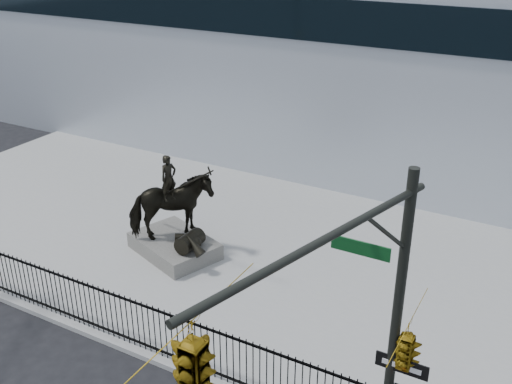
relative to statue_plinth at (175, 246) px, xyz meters
The scene contains 7 objects.
ground 6.03m from the statue_plinth, 71.11° to the right, with size 120.00×120.00×0.00m, color black.
plaza 2.37m from the statue_plinth, 33.85° to the left, with size 30.00×12.00×0.15m, color #999996.
building 15.00m from the statue_plinth, 82.25° to the left, with size 44.00×14.00×9.00m, color #B3B9C3.
picket_fence 4.88m from the statue_plinth, 66.33° to the right, with size 22.10×0.10×1.50m.
statue_plinth is the anchor object (origin of this frame).
equestrian_statue 1.39m from the statue_plinth, 19.86° to the right, with size 3.47×2.79×3.11m.
traffic_signal_right 12.23m from the statue_plinth, 42.45° to the right, with size 2.17×6.86×7.00m.
Camera 1 is at (8.98, -8.33, 10.45)m, focal length 42.00 mm.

